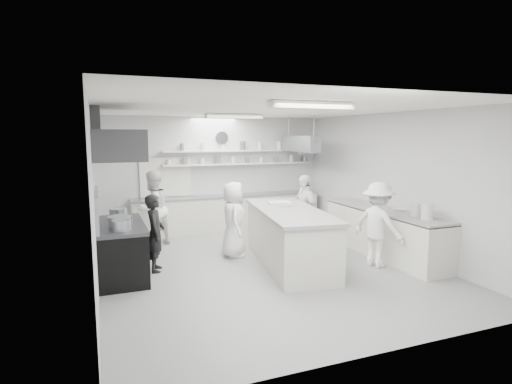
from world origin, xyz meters
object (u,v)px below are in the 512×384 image
object	(u,v)px
back_counter	(229,213)
prep_island	(289,238)
right_counter	(383,233)
cook_back	(153,209)
stove	(121,251)
cook_stove	(155,233)

from	to	relation	value
back_counter	prep_island	size ratio (longest dim) A/B	1.76
right_counter	cook_back	xyz separation A→B (m)	(-4.44, 2.46, 0.40)
stove	cook_back	world-z (taller)	cook_back
stove	back_counter	distance (m)	4.03
cook_back	prep_island	bearing A→B (deg)	98.30
cook_stove	cook_back	size ratio (longest dim) A/B	0.83
stove	prep_island	bearing A→B (deg)	-9.30
prep_island	cook_stove	distance (m)	2.55
stove	prep_island	world-z (taller)	prep_island
prep_island	back_counter	bearing A→B (deg)	101.82
right_counter	prep_island	bearing A→B (deg)	177.53
stove	prep_island	distance (m)	3.14
cook_back	right_counter	bearing A→B (deg)	115.27
stove	cook_stove	world-z (taller)	cook_stove
back_counter	cook_stove	distance (m)	3.58
back_counter	right_counter	bearing A→B (deg)	-55.35
prep_island	cook_stove	bearing A→B (deg)	175.58
prep_island	cook_back	world-z (taller)	cook_back
prep_island	cook_back	distance (m)	3.31
back_counter	right_counter	world-z (taller)	right_counter
right_counter	cook_stove	bearing A→B (deg)	171.91
stove	cook_back	distance (m)	2.07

